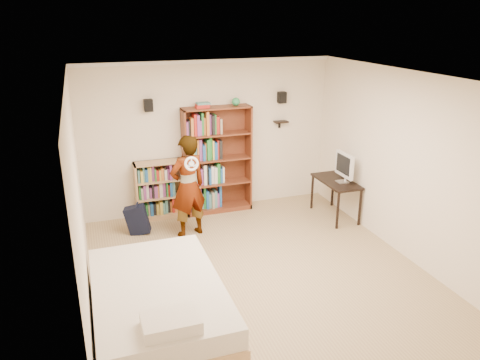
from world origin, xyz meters
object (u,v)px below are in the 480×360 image
object	(u,v)px
tall_bookshelf	(217,160)
computer_desk	(335,198)
person	(188,187)
low_bookshelf	(159,190)
daybed	(158,299)

from	to	relation	value
tall_bookshelf	computer_desk	distance (m)	2.20
tall_bookshelf	person	xyz separation A→B (m)	(-0.73, -0.83, -0.12)
low_bookshelf	daybed	world-z (taller)	low_bookshelf
daybed	person	world-z (taller)	person
computer_desk	person	distance (m)	2.66
low_bookshelf	person	world-z (taller)	person
low_bookshelf	daybed	size ratio (longest dim) A/B	0.46
tall_bookshelf	daybed	world-z (taller)	tall_bookshelf
tall_bookshelf	daybed	distance (m)	3.47
low_bookshelf	person	bearing A→B (deg)	-68.96
person	computer_desk	bearing A→B (deg)	160.77
daybed	person	size ratio (longest dim) A/B	1.33
tall_bookshelf	daybed	bearing A→B (deg)	-117.93
computer_desk	daybed	world-z (taller)	computer_desk
computer_desk	person	xyz separation A→B (m)	(-2.61, 0.12, 0.50)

